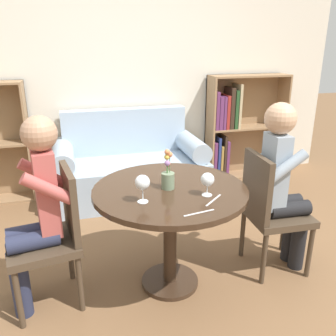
# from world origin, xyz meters

# --- Properties ---
(ground_plane) EXTENTS (16.00, 16.00, 0.00)m
(ground_plane) POSITION_xyz_m (0.00, 0.00, 0.00)
(ground_plane) COLOR brown
(back_wall) EXTENTS (5.20, 0.05, 2.70)m
(back_wall) POSITION_xyz_m (0.00, 2.03, 1.35)
(back_wall) COLOR silver
(back_wall) RESTS_ON ground_plane
(round_table) EXTENTS (1.00, 1.00, 0.73)m
(round_table) POSITION_xyz_m (0.00, 0.00, 0.60)
(round_table) COLOR #382619
(round_table) RESTS_ON ground_plane
(couch) EXTENTS (1.59, 0.80, 0.92)m
(couch) POSITION_xyz_m (0.00, 1.60, 0.31)
(couch) COLOR #9EB2C6
(couch) RESTS_ON ground_plane
(bookshelf_right) EXTENTS (0.98, 0.28, 1.25)m
(bookshelf_right) POSITION_xyz_m (1.36, 1.87, 0.62)
(bookshelf_right) COLOR #93704C
(bookshelf_right) RESTS_ON ground_plane
(chair_left) EXTENTS (0.48, 0.48, 0.90)m
(chair_left) POSITION_xyz_m (-0.74, 0.05, 0.49)
(chair_left) COLOR #473828
(chair_left) RESTS_ON ground_plane
(chair_right) EXTENTS (0.44, 0.44, 0.90)m
(chair_right) POSITION_xyz_m (0.74, -0.00, 0.49)
(chair_right) COLOR #473828
(chair_right) RESTS_ON ground_plane
(person_left) EXTENTS (0.45, 0.38, 1.24)m
(person_left) POSITION_xyz_m (-0.83, 0.03, 0.66)
(person_left) COLOR #282D47
(person_left) RESTS_ON ground_plane
(person_right) EXTENTS (0.43, 0.35, 1.25)m
(person_right) POSITION_xyz_m (0.83, -0.01, 0.68)
(person_right) COLOR black
(person_right) RESTS_ON ground_plane
(wine_glass_left) EXTENTS (0.09, 0.09, 0.17)m
(wine_glass_left) POSITION_xyz_m (-0.21, -0.16, 0.85)
(wine_glass_left) COLOR white
(wine_glass_left) RESTS_ON round_table
(wine_glass_right) EXTENTS (0.08, 0.08, 0.15)m
(wine_glass_right) POSITION_xyz_m (0.19, -0.17, 0.83)
(wine_glass_right) COLOR white
(wine_glass_right) RESTS_ON round_table
(flower_vase) EXTENTS (0.08, 0.08, 0.26)m
(flower_vase) POSITION_xyz_m (-0.01, 0.01, 0.82)
(flower_vase) COLOR gray
(flower_vase) RESTS_ON round_table
(knife_left_setting) EXTENTS (0.15, 0.13, 0.00)m
(knife_left_setting) POSITION_xyz_m (0.20, -0.25, 0.73)
(knife_left_setting) COLOR silver
(knife_left_setting) RESTS_ON round_table
(fork_left_setting) EXTENTS (0.19, 0.04, 0.00)m
(fork_left_setting) POSITION_xyz_m (0.06, -0.38, 0.73)
(fork_left_setting) COLOR silver
(fork_left_setting) RESTS_ON round_table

